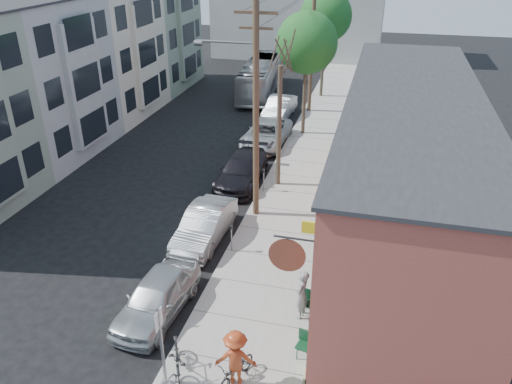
% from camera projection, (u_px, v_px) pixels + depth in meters
% --- Properties ---
extents(ground, '(120.00, 120.00, 0.00)m').
position_uv_depth(ground, '(164.00, 272.00, 20.08)').
color(ground, black).
extents(sidewalk, '(4.50, 58.00, 0.15)m').
position_uv_depth(sidewalk, '(311.00, 171.00, 28.59)').
color(sidewalk, '#A29F96').
rests_on(sidewalk, ground).
extents(cafe_building, '(6.60, 20.20, 6.61)m').
position_uv_depth(cafe_building, '(405.00, 171.00, 20.89)').
color(cafe_building, '#9C473A').
rests_on(cafe_building, ground).
extents(apartment_row, '(6.30, 32.00, 9.00)m').
position_uv_depth(apartment_row, '(77.00, 66.00, 32.68)').
color(apartment_row, gray).
rests_on(apartment_row, ground).
extents(sign_post, '(0.07, 0.45, 2.80)m').
position_uv_depth(sign_post, '(161.00, 339.00, 14.22)').
color(sign_post, slate).
rests_on(sign_post, sidewalk).
extents(parking_meter_near, '(0.14, 0.14, 1.24)m').
position_uv_depth(parking_meter_near, '(231.00, 234.00, 20.84)').
color(parking_meter_near, slate).
rests_on(parking_meter_near, sidewalk).
extents(parking_meter_far, '(0.14, 0.14, 1.24)m').
position_uv_depth(parking_meter_far, '(264.00, 176.00, 25.81)').
color(parking_meter_far, slate).
rests_on(parking_meter_far, sidewalk).
extents(utility_pole_near, '(3.57, 0.28, 10.00)m').
position_uv_depth(utility_pole_near, '(255.00, 108.00, 21.68)').
color(utility_pole_near, '#503A28').
rests_on(utility_pole_near, sidewalk).
extents(utility_pole_far, '(1.80, 0.28, 10.00)m').
position_uv_depth(utility_pole_far, '(312.00, 41.00, 35.86)').
color(utility_pole_far, '#503A28').
rests_on(utility_pole_far, sidewalk).
extents(tree_bare, '(0.24, 0.24, 6.36)m').
position_uv_depth(tree_bare, '(279.00, 128.00, 25.49)').
color(tree_bare, '#44392C').
rests_on(tree_bare, sidewalk).
extents(tree_leafy_mid, '(3.88, 3.88, 7.91)m').
position_uv_depth(tree_leafy_mid, '(307.00, 43.00, 31.20)').
color(tree_leafy_mid, '#44392C').
rests_on(tree_leafy_mid, sidewalk).
extents(tree_leafy_far, '(4.10, 4.10, 8.40)m').
position_uv_depth(tree_leafy_far, '(326.00, 16.00, 38.90)').
color(tree_leafy_far, '#44392C').
rests_on(tree_leafy_far, sidewalk).
extents(patio_chair_a, '(0.59, 0.59, 0.88)m').
position_uv_depth(patio_chair_a, '(310.00, 303.00, 17.48)').
color(patio_chair_a, '#0F371F').
rests_on(patio_chair_a, sidewalk).
extents(patio_chair_b, '(0.61, 0.61, 0.88)m').
position_uv_depth(patio_chair_b, '(304.00, 345.00, 15.69)').
color(patio_chair_b, '#0F371F').
rests_on(patio_chair_b, sidewalk).
extents(patron_grey, '(0.57, 0.75, 1.88)m').
position_uv_depth(patron_grey, '(302.00, 294.00, 17.14)').
color(patron_grey, gray).
rests_on(patron_grey, sidewalk).
extents(cyclist, '(1.35, 0.94, 1.91)m').
position_uv_depth(cyclist, '(236.00, 358.00, 14.52)').
color(cyclist, '#9F3617').
rests_on(cyclist, sidewalk).
extents(cyclist_bike, '(1.16, 1.82, 0.90)m').
position_uv_depth(cyclist_bike, '(236.00, 371.00, 14.75)').
color(cyclist_bike, black).
rests_on(cyclist_bike, sidewalk).
extents(parked_bike_a, '(1.19, 1.78, 1.04)m').
position_uv_depth(parked_bike_a, '(177.00, 357.00, 15.14)').
color(parked_bike_a, black).
rests_on(parked_bike_a, sidewalk).
extents(car_0, '(2.08, 4.53, 1.50)m').
position_uv_depth(car_0, '(157.00, 296.00, 17.57)').
color(car_0, '#AAAFB2').
rests_on(car_0, ground).
extents(car_1, '(1.75, 4.66, 1.52)m').
position_uv_depth(car_1, '(205.00, 225.00, 21.89)').
color(car_1, '#A5AAAD').
rests_on(car_1, ground).
extents(car_2, '(2.18, 5.24, 1.51)m').
position_uv_depth(car_2, '(242.00, 170.00, 27.03)').
color(car_2, black).
rests_on(car_2, ground).
extents(car_3, '(2.68, 5.46, 1.49)m').
position_uv_depth(car_3, '(266.00, 134.00, 32.02)').
color(car_3, '#AAAFB1').
rests_on(car_3, ground).
extents(car_4, '(1.88, 4.74, 1.53)m').
position_uv_depth(car_4, '(280.00, 108.00, 36.83)').
color(car_4, '#95989C').
rests_on(car_4, ground).
extents(bus, '(3.32, 10.53, 2.89)m').
position_uv_depth(bus, '(260.00, 77.00, 42.10)').
color(bus, silver).
rests_on(bus, ground).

